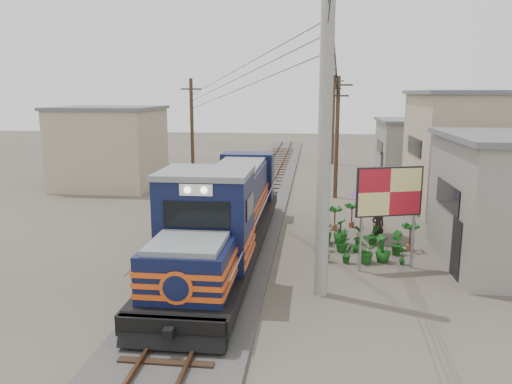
# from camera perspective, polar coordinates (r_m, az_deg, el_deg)

# --- Properties ---
(ground) EXTENTS (120.00, 120.00, 0.00)m
(ground) POSITION_cam_1_polar(r_m,az_deg,el_deg) (16.58, -5.01, -10.33)
(ground) COLOR #473F35
(ground) RESTS_ON ground
(ballast) EXTENTS (3.60, 70.00, 0.16)m
(ballast) POSITION_cam_1_polar(r_m,az_deg,el_deg) (25.99, -0.61, -2.06)
(ballast) COLOR #595651
(ballast) RESTS_ON ground
(track) EXTENTS (1.15, 70.00, 0.12)m
(track) POSITION_cam_1_polar(r_m,az_deg,el_deg) (25.95, -0.61, -1.67)
(track) COLOR #51331E
(track) RESTS_ON ground
(locomotive) EXTENTS (2.74, 14.88, 3.69)m
(locomotive) POSITION_cam_1_polar(r_m,az_deg,el_deg) (18.59, -3.45, -2.61)
(locomotive) COLOR black
(locomotive) RESTS_ON ground
(utility_pole_main) EXTENTS (0.40, 0.40, 10.00)m
(utility_pole_main) POSITION_cam_1_polar(r_m,az_deg,el_deg) (14.62, 7.89, 6.87)
(utility_pole_main) COLOR #9E9B93
(utility_pole_main) RESTS_ON ground
(wooden_pole_mid) EXTENTS (1.60, 0.24, 7.00)m
(wooden_pole_mid) POSITION_cam_1_polar(r_m,az_deg,el_deg) (29.21, 9.23, 6.44)
(wooden_pole_mid) COLOR #4C3826
(wooden_pole_mid) RESTS_ON ground
(wooden_pole_far) EXTENTS (1.60, 0.24, 7.50)m
(wooden_pole_far) POSITION_cam_1_polar(r_m,az_deg,el_deg) (43.16, 8.84, 8.34)
(wooden_pole_far) COLOR #4C3826
(wooden_pole_far) RESTS_ON ground
(wooden_pole_left) EXTENTS (1.60, 0.24, 7.00)m
(wooden_pole_left) POSITION_cam_1_polar(r_m,az_deg,el_deg) (34.16, -7.33, 7.19)
(wooden_pole_left) COLOR #4C3826
(wooden_pole_left) RESTS_ON ground
(power_lines) EXTENTS (9.65, 19.00, 3.30)m
(power_lines) POSITION_cam_1_polar(r_m,az_deg,el_deg) (23.85, -1.46, 14.85)
(power_lines) COLOR black
(power_lines) RESTS_ON ground
(shophouse_mid) EXTENTS (8.40, 7.35, 6.20)m
(shophouse_mid) POSITION_cam_1_polar(r_m,az_deg,el_deg) (28.79, 25.52, 4.27)
(shophouse_mid) COLOR tan
(shophouse_mid) RESTS_ON ground
(shophouse_back) EXTENTS (6.30, 6.30, 4.20)m
(shophouse_back) POSITION_cam_1_polar(r_m,az_deg,el_deg) (38.10, 18.47, 4.76)
(shophouse_back) COLOR gray
(shophouse_back) RESTS_ON ground
(shophouse_left) EXTENTS (6.30, 6.30, 5.20)m
(shophouse_left) POSITION_cam_1_polar(r_m,az_deg,el_deg) (33.94, -16.35, 4.99)
(shophouse_left) COLOR tan
(shophouse_left) RESTS_ON ground
(billboard) EXTENTS (2.29, 0.80, 3.64)m
(billboard) POSITION_cam_1_polar(r_m,az_deg,el_deg) (17.58, 15.00, -0.27)
(billboard) COLOR #99999E
(billboard) RESTS_ON ground
(market_umbrella) EXTENTS (2.45, 2.45, 2.38)m
(market_umbrella) POSITION_cam_1_polar(r_m,az_deg,el_deg) (21.47, 13.48, 0.26)
(market_umbrella) COLOR black
(market_umbrella) RESTS_ON ground
(vendor) EXTENTS (0.64, 0.52, 1.50)m
(vendor) POSITION_cam_1_polar(r_m,az_deg,el_deg) (21.03, 13.76, -3.75)
(vendor) COLOR black
(vendor) RESTS_ON ground
(plant_nursery) EXTENTS (3.47, 3.41, 1.04)m
(plant_nursery) POSITION_cam_1_polar(r_m,az_deg,el_deg) (19.77, 10.90, -5.48)
(plant_nursery) COLOR #185418
(plant_nursery) RESTS_ON ground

